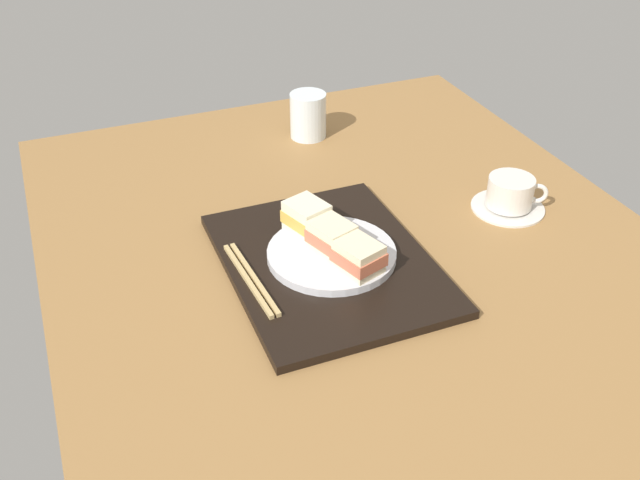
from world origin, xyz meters
TOP-DOWN VIEW (x-y plane):
  - ground_plane at (0.00, 0.00)cm, footprint 140.00×100.00cm
  - serving_tray at (-5.20, -6.83)cm, footprint 39.86×30.87cm
  - sandwich_plate at (-5.50, -6.03)cm, footprint 20.48×20.48cm
  - sandwich_near at (-11.67, -7.83)cm, footprint 8.24×7.48cm
  - sandwich_middle at (-5.50, -6.03)cm, footprint 8.00×7.51cm
  - sandwich_far at (0.67, -4.24)cm, footprint 8.33×7.68cm
  - chopsticks_pair at (-4.40, -19.75)cm, footprint 19.53×3.04cm
  - coffee_cup at (-9.42, 29.86)cm, footprint 13.00×13.00cm
  - drinking_glass at (-49.99, 7.22)cm, footprint 7.56×7.56cm

SIDE VIEW (x-z plane):
  - ground_plane at x=0.00cm, z-range -3.00..0.00cm
  - serving_tray at x=-5.20cm, z-range 0.00..1.47cm
  - chopsticks_pair at x=-4.40cm, z-range 1.47..2.17cm
  - sandwich_plate at x=-5.50cm, z-range 1.47..2.78cm
  - coffee_cup at x=-9.42cm, z-range -0.30..5.84cm
  - drinking_glass at x=-49.99cm, z-range 0.00..9.47cm
  - sandwich_far at x=0.67cm, z-range 2.78..7.50cm
  - sandwich_middle at x=-5.50cm, z-range 2.78..7.76cm
  - sandwich_near at x=-11.67cm, z-range 2.78..8.35cm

